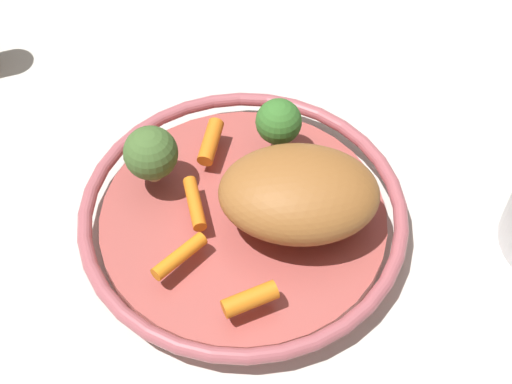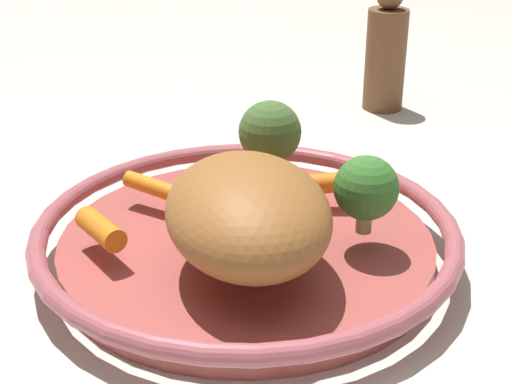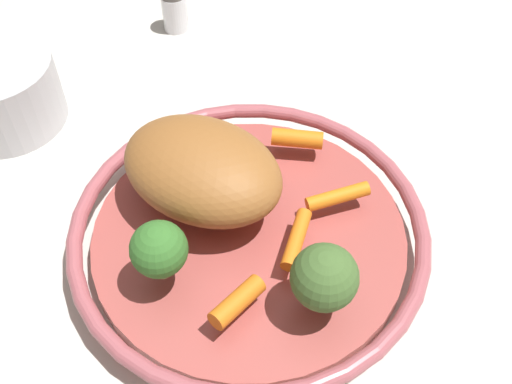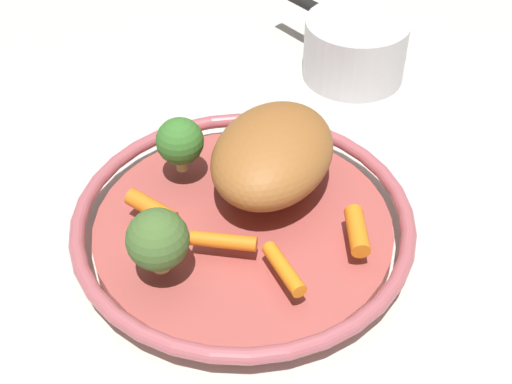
# 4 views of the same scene
# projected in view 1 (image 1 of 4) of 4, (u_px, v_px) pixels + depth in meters

# --- Properties ---
(ground_plane) EXTENTS (2.56, 2.56, 0.00)m
(ground_plane) POSITION_uv_depth(u_px,v_px,m) (243.00, 228.00, 0.81)
(ground_plane) COLOR beige
(serving_bowl) EXTENTS (0.35, 0.35, 0.04)m
(serving_bowl) POSITION_uv_depth(u_px,v_px,m) (243.00, 217.00, 0.79)
(serving_bowl) COLOR #A84C47
(serving_bowl) RESTS_ON ground_plane
(roast_chicken_piece) EXTENTS (0.20, 0.20, 0.07)m
(roast_chicken_piece) POSITION_uv_depth(u_px,v_px,m) (299.00, 193.00, 0.74)
(roast_chicken_piece) COLOR #995E2C
(roast_chicken_piece) RESTS_ON serving_bowl
(baby_carrot_center) EXTENTS (0.05, 0.06, 0.02)m
(baby_carrot_center) POSITION_uv_depth(u_px,v_px,m) (195.00, 203.00, 0.77)
(baby_carrot_center) COLOR orange
(baby_carrot_center) RESTS_ON serving_bowl
(baby_carrot_near_rim) EXTENTS (0.06, 0.04, 0.02)m
(baby_carrot_near_rim) POSITION_uv_depth(u_px,v_px,m) (211.00, 142.00, 0.82)
(baby_carrot_near_rim) COLOR orange
(baby_carrot_near_rim) RESTS_ON serving_bowl
(baby_carrot_left) EXTENTS (0.06, 0.01, 0.02)m
(baby_carrot_left) POSITION_uv_depth(u_px,v_px,m) (177.00, 254.00, 0.73)
(baby_carrot_left) COLOR orange
(baby_carrot_left) RESTS_ON serving_bowl
(baby_carrot_right) EXTENTS (0.06, 0.04, 0.02)m
(baby_carrot_right) POSITION_uv_depth(u_px,v_px,m) (250.00, 299.00, 0.70)
(baby_carrot_right) COLOR orange
(baby_carrot_right) RESTS_ON serving_bowl
(broccoli_floret_large) EXTENTS (0.06, 0.06, 0.07)m
(broccoli_floret_large) POSITION_uv_depth(u_px,v_px,m) (151.00, 153.00, 0.78)
(broccoli_floret_large) COLOR tan
(broccoli_floret_large) RESTS_ON serving_bowl
(broccoli_floret_small) EXTENTS (0.05, 0.05, 0.06)m
(broccoli_floret_small) POSITION_uv_depth(u_px,v_px,m) (279.00, 122.00, 0.80)
(broccoli_floret_small) COLOR #9AA666
(broccoli_floret_small) RESTS_ON serving_bowl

